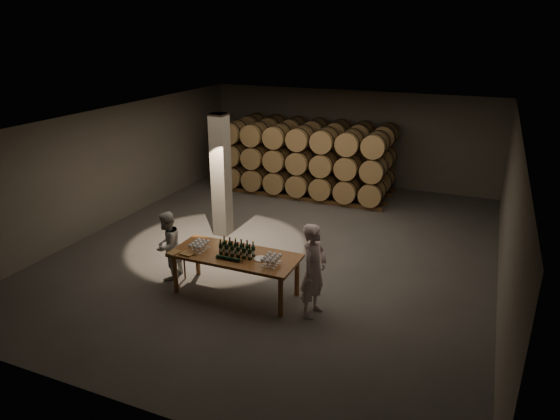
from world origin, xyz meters
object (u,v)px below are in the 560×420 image
at_px(person_man, 314,270).
at_px(bottle_cluster, 237,250).
at_px(tasting_table, 235,259).
at_px(person_woman, 167,246).
at_px(notebook_near, 187,254).
at_px(plate, 261,259).
at_px(stool, 178,259).

bearing_deg(person_man, bottle_cluster, 98.34).
xyz_separation_m(tasting_table, bottle_cluster, (0.06, -0.03, 0.22)).
bearing_deg(tasting_table, bottle_cluster, -25.93).
height_order(bottle_cluster, person_woman, person_woman).
relative_size(tasting_table, bottle_cluster, 3.55).
bearing_deg(notebook_near, tasting_table, 29.42).
distance_m(plate, notebook_near, 1.51).
relative_size(plate, person_man, 0.15).
bearing_deg(tasting_table, person_woman, 177.81).
bearing_deg(plate, stool, 178.29).
bearing_deg(stool, person_woman, 177.84).
distance_m(tasting_table, notebook_near, 0.97).
height_order(plate, person_woman, person_woman).
bearing_deg(tasting_table, person_man, -3.24).
distance_m(bottle_cluster, plate, 0.53).
relative_size(stool, person_man, 0.33).
height_order(plate, notebook_near, notebook_near).
relative_size(plate, stool, 0.45).
distance_m(stool, person_man, 3.17).
relative_size(tasting_table, notebook_near, 9.92).
distance_m(tasting_table, stool, 1.46).
distance_m(plate, person_man, 1.14).
height_order(tasting_table, plate, plate).
bearing_deg(stool, plate, -1.71).
bearing_deg(person_woman, person_man, 81.48).
xyz_separation_m(tasting_table, person_woman, (-1.68, 0.06, -0.03)).
relative_size(tasting_table, plate, 9.31).
xyz_separation_m(plate, person_man, (1.13, -0.09, 0.02)).
relative_size(bottle_cluster, person_woman, 0.48).
xyz_separation_m(plate, stool, (-2.01, 0.06, -0.40)).
distance_m(tasting_table, plate, 0.59).
xyz_separation_m(stool, person_man, (3.14, -0.15, 0.42)).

